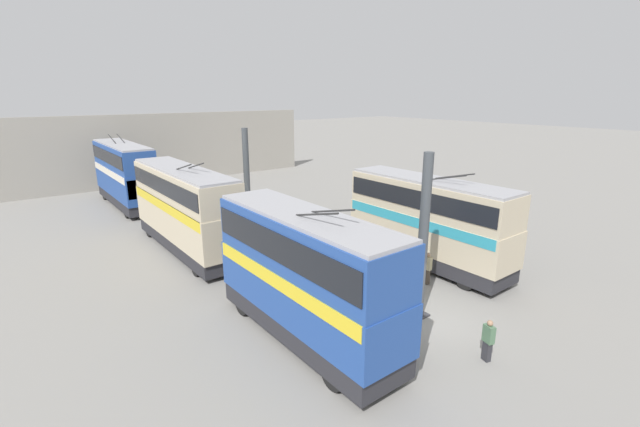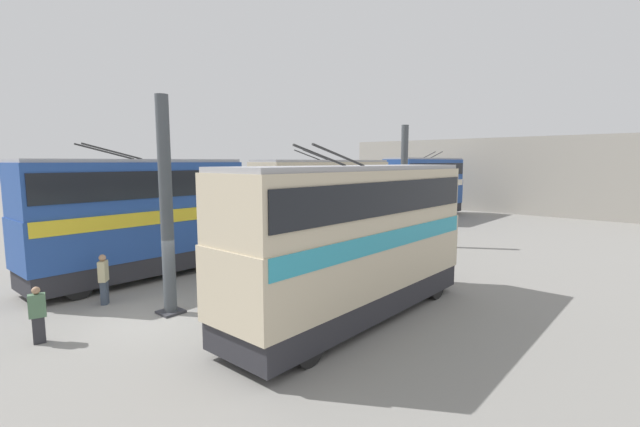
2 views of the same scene
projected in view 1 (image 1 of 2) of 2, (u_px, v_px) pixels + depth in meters
The scene contains 13 objects.
ground_plane at pixel (431, 322), 18.21m from camera, with size 240.00×240.00×0.00m, color gray.
depot_back_wall at pixel (152, 149), 45.26m from camera, with size 0.50×36.00×7.34m.
support_column_near at pixel (423, 241), 17.83m from camera, with size 0.75×0.75×7.17m.
support_column_far at pixel (247, 182), 29.47m from camera, with size 0.75×0.75×7.17m.
bus_left_near at pixel (428, 217), 23.72m from camera, with size 9.99×2.54×5.55m.
bus_right_near at pixel (305, 270), 16.26m from camera, with size 9.27×2.54×5.77m.
bus_right_mid at pixel (184, 205), 25.73m from camera, with size 11.17×2.54×5.77m.
bus_right_far at pixel (124, 171), 36.16m from camera, with size 10.60×2.54×5.97m.
person_by_right_row at pixel (397, 324), 16.18m from camera, with size 0.46×0.47×1.81m.
person_aisle_midway at pixel (279, 235), 26.57m from camera, with size 0.43×0.48×1.72m.
person_aisle_foreground at pixel (488, 339), 15.39m from camera, with size 0.47×0.35×1.62m.
person_by_left_row at pixel (427, 267), 21.65m from camera, with size 0.45×0.29×1.68m.
oil_drum at pixel (294, 284), 20.80m from camera, with size 0.64×0.64×0.89m.
Camera 1 is at (-9.96, 13.71, 9.41)m, focal length 24.00 mm.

